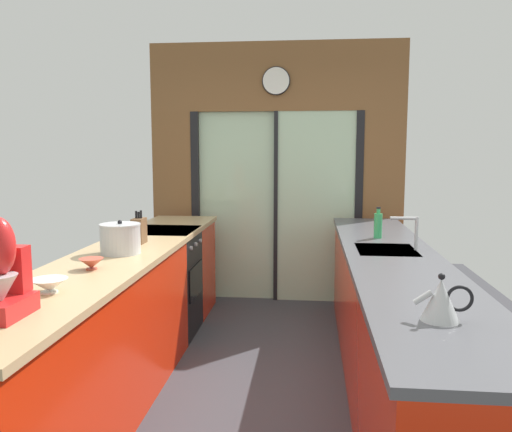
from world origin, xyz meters
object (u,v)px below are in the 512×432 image
at_px(oven_range, 163,282).
at_px(stock_pot, 120,239).
at_px(knife_block, 139,230).
at_px(soap_bottle, 378,225).
at_px(mixing_bowl_far, 91,263).
at_px(kettle, 441,300).
at_px(mixing_bowl_near, 49,285).
at_px(stand_mixer, 3,279).

xyz_separation_m(oven_range, stock_pot, (0.02, -1.03, 0.57)).
bearing_deg(knife_block, stock_pot, -90.00).
bearing_deg(soap_bottle, oven_range, 172.72).
xyz_separation_m(mixing_bowl_far, kettle, (1.78, -0.72, 0.05)).
xyz_separation_m(mixing_bowl_far, stock_pot, (-0.00, 0.47, 0.06)).
bearing_deg(kettle, mixing_bowl_near, 172.69).
bearing_deg(stock_pot, stand_mixer, -90.00).
bearing_deg(kettle, stock_pot, 146.29).
bearing_deg(knife_block, mixing_bowl_far, -90.00).
xyz_separation_m(oven_range, mixing_bowl_near, (0.02, -1.99, 0.50)).
xyz_separation_m(mixing_bowl_far, knife_block, (0.00, 0.85, 0.06)).
height_order(knife_block, stand_mixer, stand_mixer).
height_order(mixing_bowl_far, kettle, kettle).
relative_size(oven_range, kettle, 3.85).
height_order(oven_range, mixing_bowl_near, mixing_bowl_near).
relative_size(stand_mixer, stock_pot, 1.56).
bearing_deg(mixing_bowl_far, soap_bottle, 35.46).
height_order(stand_mixer, kettle, stand_mixer).
relative_size(stock_pot, kettle, 1.12).
relative_size(knife_block, stock_pot, 0.91).
xyz_separation_m(knife_block, stand_mixer, (-0.00, -1.71, 0.07)).
bearing_deg(knife_block, mixing_bowl_near, -90.00).
height_order(kettle, soap_bottle, soap_bottle).
relative_size(mixing_bowl_near, stand_mixer, 0.43).
relative_size(mixing_bowl_far, stock_pot, 0.53).
bearing_deg(stand_mixer, soap_bottle, 50.09).
xyz_separation_m(mixing_bowl_near, stock_pot, (-0.00, 0.96, 0.06)).
bearing_deg(soap_bottle, knife_block, -166.75).
bearing_deg(soap_bottle, stock_pot, -155.81).
relative_size(knife_block, soap_bottle, 1.01).
bearing_deg(soap_bottle, mixing_bowl_near, -135.32).
bearing_deg(mixing_bowl_far, kettle, -22.02).
bearing_deg(mixing_bowl_far, mixing_bowl_near, -90.00).
distance_m(mixing_bowl_near, mixing_bowl_far, 0.49).
bearing_deg(oven_range, knife_block, -88.37).
bearing_deg(mixing_bowl_near, knife_block, 90.00).
relative_size(oven_range, stock_pot, 3.43).
bearing_deg(mixing_bowl_far, stand_mixer, -90.00).
distance_m(mixing_bowl_far, stand_mixer, 0.87).
relative_size(stock_pot, soap_bottle, 1.10).
distance_m(mixing_bowl_near, knife_block, 1.34).
distance_m(stock_pot, kettle, 2.14).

